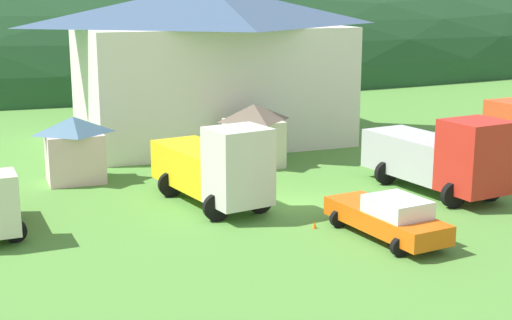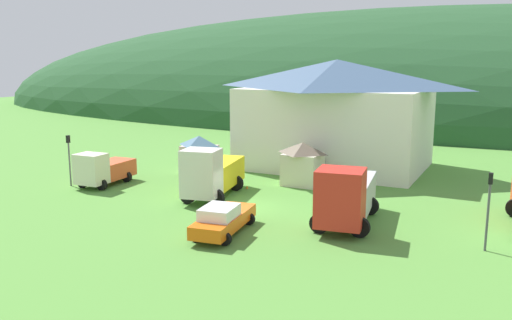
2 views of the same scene
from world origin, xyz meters
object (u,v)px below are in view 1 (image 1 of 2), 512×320
Objects in this scene: flatbed_truck_yellow at (215,166)px; traffic_cone_mid_row at (214,185)px; depot_building at (208,61)px; service_pickup_orange at (388,217)px; play_shed_cream at (254,134)px; play_shed_pink at (75,148)px; traffic_cone_near_pickup at (314,228)px; crane_truck_red at (442,155)px.

flatbed_truck_yellow is 3.85m from traffic_cone_mid_row.
depot_building reaches higher than service_pickup_orange.
play_shed_cream is 6.38× the size of traffic_cone_mid_row.
depot_building is at bearing 173.56° from service_pickup_orange.
play_shed_pink reaches higher than traffic_cone_near_pickup.
play_shed_cream is at bearing 43.91° from traffic_cone_mid_row.
flatbed_truck_yellow reaches higher than play_shed_cream.
flatbed_truck_yellow is 14.23× the size of traffic_cone_mid_row.
depot_building reaches higher than crane_truck_red.
depot_building is 31.80× the size of traffic_cone_mid_row.
depot_building is 2.12× the size of crane_truck_red.
play_shed_pink is 16.95m from crane_truck_red.
flatbed_truck_yellow is at bearing -108.10° from crane_truck_red.
flatbed_truck_yellow is at bearing -51.50° from play_shed_pink.
play_shed_cream is 9.09m from play_shed_pink.
flatbed_truck_yellow is at bearing 121.22° from traffic_cone_near_pickup.
play_shed_pink is 0.57× the size of service_pickup_orange.
flatbed_truck_yellow is at bearing -151.91° from service_pickup_orange.
service_pickup_orange reaches higher than traffic_cone_near_pickup.
traffic_cone_near_pickup is at bearing -79.44° from crane_truck_red.
traffic_cone_near_pickup is at bearing -54.30° from play_shed_pink.
flatbed_truck_yellow is (4.97, -6.25, 0.09)m from play_shed_pink.
play_shed_cream reaches higher than traffic_cone_mid_row.
service_pickup_orange is (9.52, -12.56, -0.79)m from play_shed_pink.
service_pickup_orange is (4.56, -6.31, -0.89)m from flatbed_truck_yellow.
service_pickup_orange is (0.44, -12.62, -0.83)m from play_shed_cream.
traffic_cone_mid_row is (-3.56, 9.61, -0.83)m from service_pickup_orange.
depot_building is at bearing -167.60° from crane_truck_red.
depot_building reaches higher than traffic_cone_mid_row.
traffic_cone_near_pickup is (2.58, -4.26, -1.71)m from flatbed_truck_yellow.
play_shed_cream is at bearing -89.82° from depot_building.
crane_truck_red is 10.46m from traffic_cone_mid_row.
traffic_cone_mid_row is at bearing -127.50° from crane_truck_red.
crane_truck_red is 15.00× the size of traffic_cone_mid_row.
traffic_cone_near_pickup is (7.55, -10.50, -1.62)m from play_shed_pink.
traffic_cone_mid_row is (5.96, -2.94, -1.62)m from play_shed_pink.
crane_truck_red is (5.88, -15.73, -3.04)m from depot_building.
play_shed_cream is at bearing 135.74° from flatbed_truck_yellow.
play_shed_cream is at bearing 174.24° from service_pickup_orange.
traffic_cone_mid_row is at bearing -26.28° from play_shed_pink.
play_shed_pink is at bearing -150.56° from service_pickup_orange.
play_shed_cream reaches higher than service_pickup_orange.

